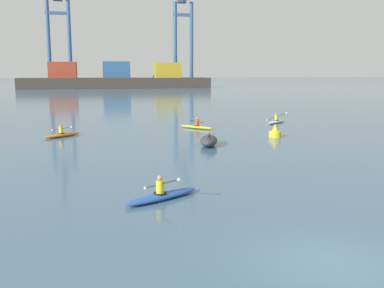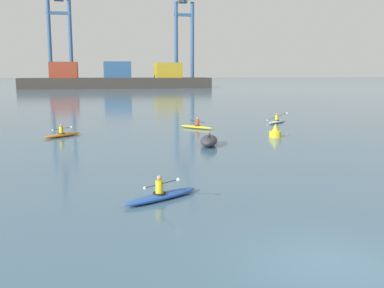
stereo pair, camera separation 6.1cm
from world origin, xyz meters
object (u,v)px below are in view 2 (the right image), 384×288
gantry_crane_west_mid (185,29)px  kayak_blue (161,195)px  gantry_crane_west (59,29)px  kayak_yellow (197,126)px  kayak_orange (62,134)px  capsized_dinghy (209,141)px  kayak_white (277,121)px  channel_buoy (275,132)px  container_barge (117,79)px

gantry_crane_west_mid → kayak_blue: bearing=-101.7°
gantry_crane_west → kayak_yellow: 114.87m
kayak_orange → gantry_crane_west_mid: bearing=74.2°
capsized_dinghy → gantry_crane_west_mid: bearing=79.5°
kayak_white → channel_buoy: bearing=-113.8°
kayak_orange → kayak_yellow: 11.15m
kayak_white → container_barge: bearing=96.1°
kayak_orange → kayak_white: bearing=14.6°
gantry_crane_west_mid → kayak_orange: size_ratio=13.48×
gantry_crane_west → channel_buoy: (23.48, -118.01, -17.71)m
gantry_crane_west_mid → kayak_orange: 116.50m
gantry_crane_west → capsized_dinghy: size_ratio=12.90×
gantry_crane_west_mid → kayak_yellow: 111.52m
kayak_blue → kayak_white: bearing=57.9°
container_barge → channel_buoy: size_ratio=55.96×
channel_buoy → kayak_white: 9.29m
gantry_crane_west → kayak_blue: gantry_crane_west is taller
gantry_crane_west_mid → capsized_dinghy: 120.42m
capsized_dinghy → kayak_white: kayak_white is taller
gantry_crane_west_mid → kayak_yellow: gantry_crane_west_mid is taller
gantry_crane_west → kayak_white: size_ratio=12.52×
channel_buoy → kayak_orange: (-15.39, 3.51, -0.19)m
container_barge → channel_buoy: (6.52, -105.21, -2.38)m
capsized_dinghy → kayak_white: 14.81m
container_barge → kayak_yellow: 99.13m
capsized_dinghy → channel_buoy: channel_buoy is taller
kayak_blue → capsized_dinghy: bearing=67.4°
container_barge → capsized_dinghy: size_ratio=19.88×
capsized_dinghy → kayak_blue: (-4.79, -11.49, -0.18)m
channel_buoy → kayak_blue: (-10.57, -14.33, -0.19)m
capsized_dinghy → kayak_orange: size_ratio=0.99×
capsized_dinghy → kayak_blue: 12.45m
container_barge → kayak_white: (10.26, -96.71, -2.57)m
gantry_crane_west_mid → kayak_yellow: bearing=-100.8°
container_barge → kayak_blue: bearing=-91.9°
kayak_orange → kayak_white: (19.13, 4.99, 0.00)m
container_barge → kayak_blue: (-4.05, -119.54, -2.57)m
gantry_crane_west_mid → kayak_blue: 132.51m
container_barge → gantry_crane_west_mid: gantry_crane_west_mid is taller
gantry_crane_west_mid → kayak_yellow: (-20.52, -108.04, -18.52)m
channel_buoy → kayak_yellow: size_ratio=0.34×
container_barge → kayak_orange: container_barge is taller
container_barge → capsized_dinghy: 108.08m
gantry_crane_west → capsized_dinghy: 123.42m
kayak_yellow → container_barge: bearing=91.1°
gantry_crane_west_mid → kayak_white: size_ratio=13.22×
capsized_dinghy → kayak_blue: kayak_blue is taller
kayak_yellow → kayak_white: size_ratio=1.02×
gantry_crane_west_mid → channel_buoy: (-15.97, -114.17, -18.33)m
capsized_dinghy → kayak_orange: bearing=146.5°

